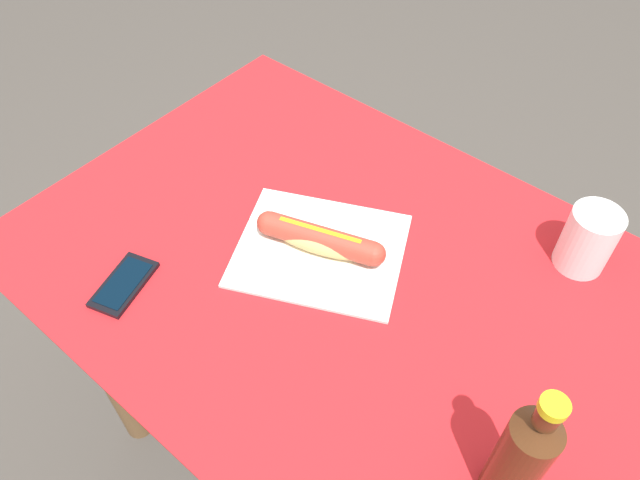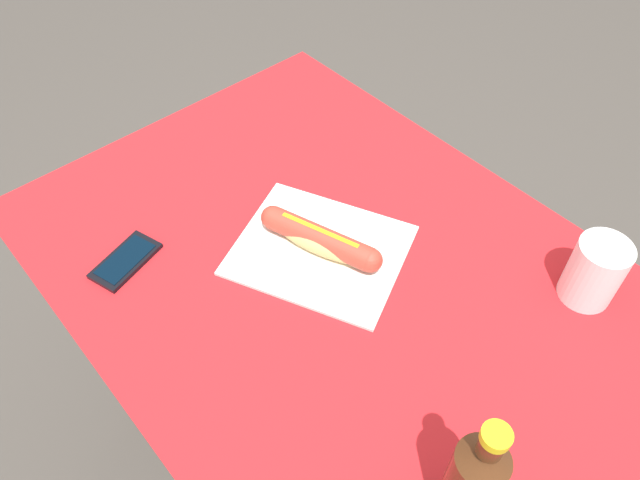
# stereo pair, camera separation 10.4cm
# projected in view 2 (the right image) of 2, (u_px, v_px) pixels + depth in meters

# --- Properties ---
(ground_plane) EXTENTS (6.00, 6.00, 0.00)m
(ground_plane) POSITION_uv_depth(u_px,v_px,m) (330.00, 451.00, 1.63)
(ground_plane) COLOR #47423D
(ground_plane) RESTS_ON ground
(dining_table) EXTENTS (1.12, 0.80, 0.78)m
(dining_table) POSITION_uv_depth(u_px,v_px,m) (335.00, 321.00, 1.16)
(dining_table) COLOR brown
(dining_table) RESTS_ON ground
(paper_wrapper) EXTENTS (0.36, 0.34, 0.01)m
(paper_wrapper) POSITION_uv_depth(u_px,v_px,m) (320.00, 250.00, 1.07)
(paper_wrapper) COLOR white
(paper_wrapper) RESTS_ON dining_table
(hot_dog) EXTENTS (0.23, 0.11, 0.05)m
(hot_dog) POSITION_uv_depth(u_px,v_px,m) (320.00, 239.00, 1.04)
(hot_dog) COLOR #DBB26B
(hot_dog) RESTS_ON paper_wrapper
(cell_phone) EXTENTS (0.09, 0.13, 0.01)m
(cell_phone) POSITION_uv_depth(u_px,v_px,m) (126.00, 261.00, 1.05)
(cell_phone) COLOR black
(cell_phone) RESTS_ON dining_table
(drinking_cup) EXTENTS (0.08, 0.08, 0.12)m
(drinking_cup) POSITION_uv_depth(u_px,v_px,m) (595.00, 272.00, 0.96)
(drinking_cup) COLOR white
(drinking_cup) RESTS_ON dining_table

